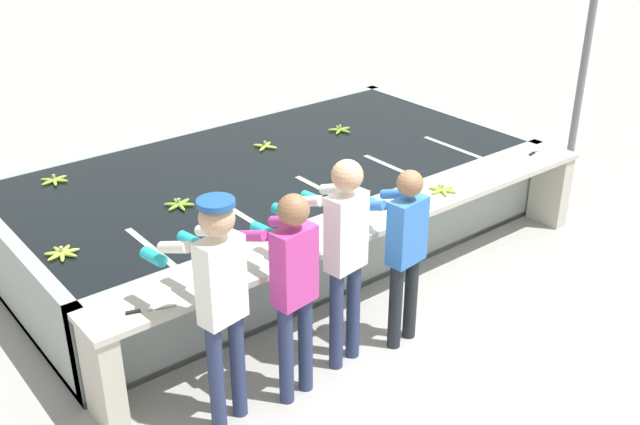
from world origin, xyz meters
TOP-DOWN VIEW (x-y plane):
  - ground_plane at (0.00, 0.00)m, footprint 80.00×80.00m
  - wash_tank at (0.00, 1.82)m, footprint 5.36×2.77m
  - work_ledge at (0.00, 0.23)m, footprint 5.36×0.45m
  - worker_0 at (-1.90, -0.28)m, footprint 0.48×0.75m
  - worker_1 at (-1.35, -0.35)m, footprint 0.47×0.73m
  - worker_2 at (-0.80, -0.26)m, footprint 0.47×0.74m
  - worker_3 at (-0.25, -0.35)m, footprint 0.46×0.72m
  - banana_bunch_floating_0 at (-2.39, 1.28)m, footprint 0.28×0.28m
  - banana_bunch_floating_1 at (-1.23, 1.50)m, footprint 0.28×0.28m
  - banana_bunch_floating_2 at (-0.40, 0.86)m, footprint 0.28×0.28m
  - banana_bunch_floating_3 at (-1.90, 2.73)m, footprint 0.28×0.28m
  - banana_bunch_floating_4 at (-1.05, 1.10)m, footprint 0.26×0.26m
  - banana_bunch_floating_5 at (0.21, 2.21)m, footprint 0.26×0.26m
  - banana_bunch_floating_6 at (1.17, 2.11)m, footprint 0.27×0.28m
  - banana_bunch_ledge_0 at (0.85, 0.24)m, footprint 0.28×0.27m
  - knife_0 at (-2.26, 0.15)m, footprint 0.34×0.14m
  - knife_1 at (2.35, 0.31)m, footprint 0.35×0.09m
  - support_post_right at (3.83, 0.81)m, footprint 0.09×0.09m

SIDE VIEW (x-z plane):
  - ground_plane at x=0.00m, z-range 0.00..0.00m
  - wash_tank at x=0.00m, z-range -0.01..0.84m
  - work_ledge at x=0.00m, z-range 0.20..1.05m
  - knife_0 at x=-2.26m, z-range 0.85..0.87m
  - knife_1 at x=2.35m, z-range 0.85..0.87m
  - banana_bunch_floating_0 at x=-2.39m, z-range 0.83..0.90m
  - banana_bunch_floating_1 at x=-1.23m, z-range 0.83..0.90m
  - banana_bunch_floating_2 at x=-0.40m, z-range 0.83..0.90m
  - banana_bunch_floating_3 at x=-1.90m, z-range 0.83..0.90m
  - banana_bunch_floating_6 at x=1.17m, z-range 0.83..0.90m
  - banana_bunch_floating_4 at x=-1.05m, z-range 0.83..0.90m
  - banana_bunch_floating_5 at x=0.21m, z-range 0.83..0.90m
  - banana_bunch_ledge_0 at x=0.85m, z-range 0.83..0.91m
  - worker_3 at x=-0.25m, z-range 0.14..1.69m
  - worker_1 at x=-1.35m, z-range 0.17..1.83m
  - worker_2 at x=-0.80m, z-range 0.18..1.93m
  - worker_0 at x=-1.90m, z-range 0.20..1.96m
  - support_post_right at x=3.83m, z-range 0.00..3.20m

